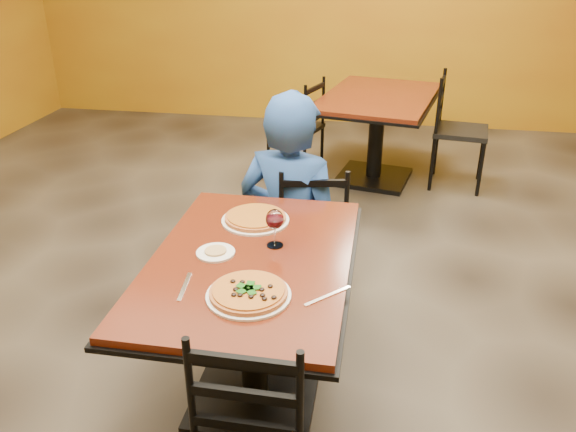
% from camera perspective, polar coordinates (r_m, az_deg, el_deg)
% --- Properties ---
extents(floor, '(7.00, 8.00, 0.01)m').
position_cam_1_polar(floor, '(3.16, -1.21, -11.42)').
color(floor, black).
rests_on(floor, ground).
extents(table_main, '(0.83, 1.23, 0.75)m').
position_cam_1_polar(table_main, '(2.44, -3.56, -8.03)').
color(table_main, '#62210F').
rests_on(table_main, floor).
extents(table_second, '(1.12, 1.46, 0.75)m').
position_cam_1_polar(table_second, '(4.94, 8.86, 9.66)').
color(table_second, '#62210F').
rests_on(table_second, floor).
extents(chair_main_far, '(0.44, 0.44, 0.84)m').
position_cam_1_polar(chair_main_far, '(3.28, 2.33, -1.33)').
color(chair_main_far, black).
rests_on(chair_main_far, floor).
extents(chair_second_left, '(0.49, 0.49, 0.86)m').
position_cam_1_polar(chair_second_left, '(5.04, 0.77, 8.72)').
color(chair_second_left, black).
rests_on(chair_second_left, floor).
extents(chair_second_right, '(0.48, 0.48, 0.94)m').
position_cam_1_polar(chair_second_right, '(5.01, 16.80, 8.02)').
color(chair_second_right, black).
rests_on(chair_second_right, floor).
extents(diner, '(0.69, 0.53, 1.23)m').
position_cam_1_polar(diner, '(3.15, 0.27, 1.49)').
color(diner, '#1B5296').
rests_on(diner, floor).
extents(plate_main, '(0.31, 0.31, 0.01)m').
position_cam_1_polar(plate_main, '(2.10, -3.93, -7.87)').
color(plate_main, white).
rests_on(plate_main, table_main).
extents(pizza_main, '(0.28, 0.28, 0.02)m').
position_cam_1_polar(pizza_main, '(2.09, -3.94, -7.50)').
color(pizza_main, maroon).
rests_on(pizza_main, plate_main).
extents(plate_far, '(0.31, 0.31, 0.01)m').
position_cam_1_polar(plate_far, '(2.63, -3.25, -0.42)').
color(plate_far, white).
rests_on(plate_far, table_main).
extents(pizza_far, '(0.28, 0.28, 0.02)m').
position_cam_1_polar(pizza_far, '(2.62, -3.26, -0.10)').
color(pizza_far, '#B47E22').
rests_on(pizza_far, plate_far).
extents(side_plate, '(0.16, 0.16, 0.01)m').
position_cam_1_polar(side_plate, '(2.38, -7.20, -3.63)').
color(side_plate, white).
rests_on(side_plate, table_main).
extents(dip, '(0.09, 0.09, 0.01)m').
position_cam_1_polar(dip, '(2.37, -7.21, -3.44)').
color(dip, tan).
rests_on(dip, side_plate).
extents(wine_glass, '(0.08, 0.08, 0.18)m').
position_cam_1_polar(wine_glass, '(2.38, -1.32, -1.06)').
color(wine_glass, white).
rests_on(wine_glass, table_main).
extents(fork, '(0.04, 0.19, 0.00)m').
position_cam_1_polar(fork, '(2.18, -10.24, -6.91)').
color(fork, silver).
rests_on(fork, table_main).
extents(knife, '(0.16, 0.16, 0.00)m').
position_cam_1_polar(knife, '(2.10, 3.97, -7.91)').
color(knife, silver).
rests_on(knife, table_main).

